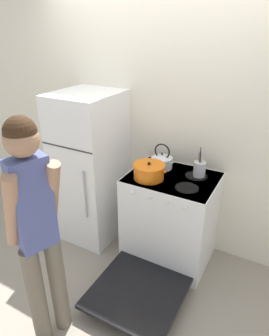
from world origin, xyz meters
TOP-DOWN VIEW (x-y plane):
  - ground_plane at (0.00, 0.00)m, footprint 14.00×14.00m
  - wall_back at (0.00, 0.03)m, footprint 10.00×0.06m
  - refrigerator at (-0.62, -0.33)m, footprint 0.60×0.69m
  - stove_range at (0.30, -0.35)m, footprint 0.80×1.36m
  - dutch_oven_pot at (0.12, -0.44)m, footprint 0.33×0.29m
  - tea_kettle at (0.13, -0.19)m, footprint 0.25×0.20m
  - utensil_jar at (0.50, -0.18)m, footprint 0.11×0.11m
  - person at (-0.15, -1.53)m, footprint 0.36×0.41m

SIDE VIEW (x-z plane):
  - ground_plane at x=0.00m, z-range 0.00..0.00m
  - stove_range at x=0.30m, z-range 0.00..0.90m
  - refrigerator at x=-0.62m, z-range 0.00..1.58m
  - dutch_oven_pot at x=0.12m, z-range 0.90..1.06m
  - tea_kettle at x=0.13m, z-range 0.86..1.10m
  - person at x=-0.15m, z-range 0.12..1.84m
  - utensil_jar at x=0.50m, z-range 0.84..1.12m
  - wall_back at x=0.00m, z-range 0.00..2.55m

